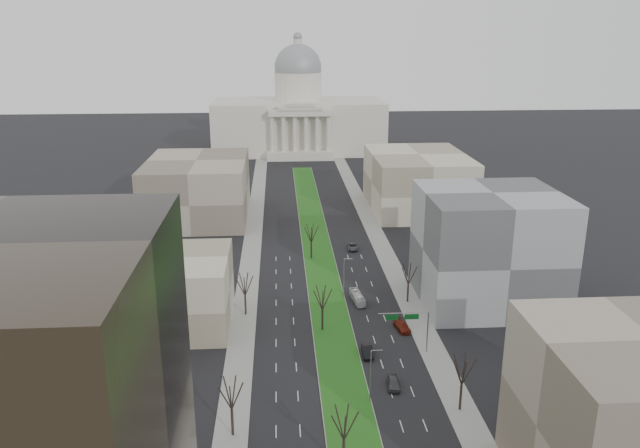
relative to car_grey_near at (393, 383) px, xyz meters
name	(u,v)px	position (x,y,z in m)	size (l,w,h in m)	color
ground	(319,258)	(-8.17, 60.88, -0.82)	(600.00, 600.00, 0.00)	black
median	(319,259)	(-8.17, 59.87, -0.72)	(8.00, 222.03, 0.20)	#999993
sidewalk_left	(246,300)	(-25.67, 35.88, -0.74)	(5.00, 330.00, 0.15)	gray
sidewalk_right	(406,296)	(9.33, 35.88, -0.74)	(5.00, 330.00, 0.15)	gray
capitol	(298,117)	(-8.17, 210.47, 15.49)	(80.00, 46.00, 55.00)	beige
building_beige_left	(163,291)	(-41.17, 25.88, 6.18)	(26.00, 22.00, 14.00)	gray
building_grey_right	(488,248)	(25.83, 32.88, 11.18)	(28.00, 26.00, 24.00)	#57595C
building_far_left	(198,189)	(-43.17, 100.88, 8.18)	(30.00, 40.00, 18.00)	#786C5C
building_far_right	(418,181)	(26.83, 105.88, 8.18)	(30.00, 40.00, 18.00)	gray
tree_left_mid	(231,393)	(-25.37, -11.12, 6.18)	(5.40, 5.40, 9.72)	black
tree_left_far	(245,284)	(-25.37, 28.88, 6.02)	(5.28, 5.28, 9.50)	black
tree_right_mid	(463,369)	(9.03, -7.12, 6.34)	(5.52, 5.52, 9.94)	black
tree_right_far	(409,274)	(9.03, 32.88, 5.71)	(5.04, 5.04, 9.07)	black
tree_median_a	(344,423)	(-10.17, -19.12, 6.18)	(5.40, 5.40, 9.72)	black
tree_median_b	(322,297)	(-10.17, 20.88, 6.18)	(5.40, 5.40, 9.72)	black
tree_median_c	(311,233)	(-10.17, 60.88, 6.18)	(5.40, 5.40, 9.72)	black
streetlamp_median_b	(371,375)	(-4.41, -4.12, 3.99)	(1.90, 0.20, 9.16)	gray
streetlamp_median_c	(344,278)	(-4.41, 35.88, 3.99)	(1.90, 0.20, 9.16)	gray
mast_arm_signs	(413,322)	(5.32, 10.91, 5.29)	(9.12, 0.24, 8.09)	gray
car_grey_near	(393,383)	(0.00, 0.00, 0.00)	(1.93, 4.80, 1.64)	#414447
car_black	(367,351)	(-2.81, 10.72, 0.03)	(1.78, 5.12, 1.69)	black
car_red	(402,326)	(5.33, 20.12, -0.03)	(2.20, 5.41, 1.57)	maroon
car_grey_far	(352,247)	(1.14, 67.23, -0.05)	(2.54, 5.50, 1.53)	#474A4E
box_van	(357,297)	(-1.71, 33.71, 0.23)	(1.77, 7.55, 2.10)	silver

